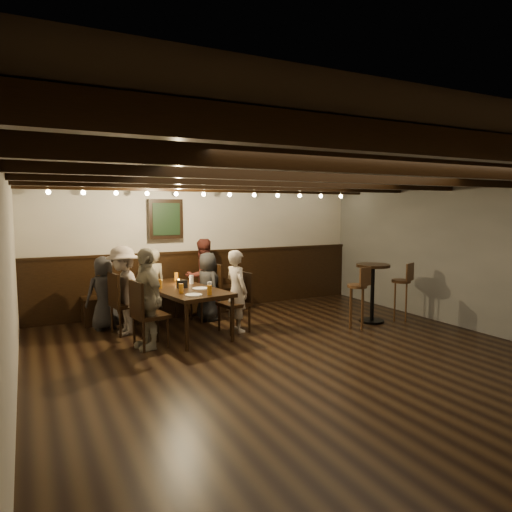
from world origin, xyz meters
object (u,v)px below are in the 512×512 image
person_bench_centre (153,285)px  bar_stool_right (401,299)px  chair_left_far (149,327)px  person_left_near (123,290)px  person_bench_right (202,277)px  person_left_far (147,298)px  chair_right_far (235,314)px  dining_table (181,291)px  chair_left_near (126,315)px  person_right_far (237,291)px  person_bench_left (104,293)px  person_right_near (208,286)px  high_top_table (373,284)px  chair_right_near (207,303)px  bar_stool_left (357,305)px

person_bench_centre → bar_stool_right: bearing=142.3°
chair_left_far → person_left_near: 0.98m
person_bench_right → person_left_far: person_left_far is taller
chair_right_far → person_bench_centre: bearing=25.6°
dining_table → person_bench_centre: 1.05m
chair_left_near → person_right_far: (1.60, -0.65, 0.35)m
dining_table → person_bench_left: 1.27m
person_left_near → person_left_far: person_left_far is taller
dining_table → chair_left_near: size_ratio=2.10×
chair_left_near → person_right_near: (1.45, 0.24, 0.30)m
person_bench_left → high_top_table: size_ratio=1.19×
chair_left_near → person_bench_right: (1.53, 0.71, 0.40)m
dining_table → high_top_table: high_top_table is taller
dining_table → person_bench_centre: person_bench_centre is taller
chair_left_far → person_left_far: bearing=-90.0°
person_right_far → chair_left_near: bearing=58.5°
chair_left_near → bar_stool_right: bearing=63.8°
person_bench_centre → person_bench_right: (0.91, -0.00, 0.08)m
chair_left_near → person_bench_centre: bearing=129.8°
chair_right_far → person_left_near: person_left_near is taller
person_right_near → person_right_far: person_right_far is taller
chair_left_far → bar_stool_right: (4.26, -0.44, 0.09)m
chair_left_near → high_top_table: bearing=63.9°
person_bench_left → person_left_near: size_ratio=0.86×
chair_right_near → person_right_far: size_ratio=0.75×
person_bench_left → chair_right_far: bearing=140.2°
chair_left_far → chair_right_near: bearing=122.0°
chair_right_near → person_bench_right: bearing=-21.7°
person_left_near → high_top_table: size_ratio=1.37×
person_right_far → person_bench_centre: bearing=26.6°
person_right_near → chair_right_far: bearing=178.1°
chair_right_near → chair_right_far: bearing=179.9°
chair_left_far → bar_stool_left: 3.30m
chair_right_far → person_right_far: person_right_far is taller
bar_stool_right → person_bench_centre: bearing=129.1°
person_left_far → dining_table: bearing=121.0°
person_left_near → high_top_table: person_left_near is taller
chair_right_far → bar_stool_left: bearing=-121.0°
person_bench_centre → bar_stool_left: person_bench_centre is taller
person_right_near → person_right_far: (0.15, -0.89, 0.05)m
chair_right_near → bar_stool_right: size_ratio=0.96×
person_bench_right → bar_stool_left: 2.83m
person_left_far → person_right_far: size_ratio=1.09×
person_left_near → high_top_table: (3.93, -1.17, -0.03)m
chair_left_near → person_left_far: bearing=-1.9°
dining_table → bar_stool_left: (2.62, -1.06, -0.28)m
dining_table → chair_left_near: (-0.78, 0.33, -0.36)m
person_left_near → person_bench_left: bearing=-161.6°
chair_left_far → chair_right_near: 1.70m
person_left_near → person_right_near: person_left_near is taller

